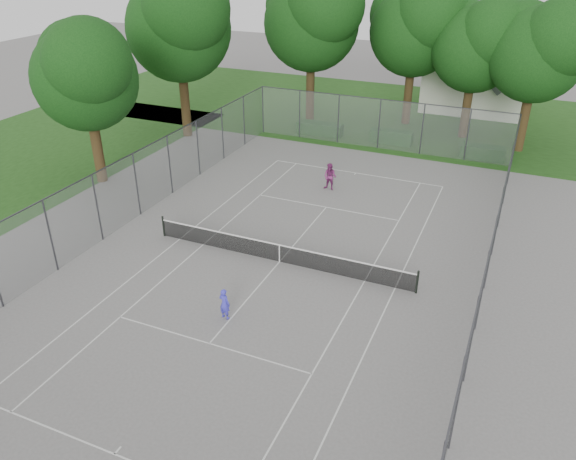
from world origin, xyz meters
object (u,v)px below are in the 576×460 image
at_px(girl_player, 225,304).
at_px(woman_player, 330,177).
at_px(tennis_net, 279,252).
at_px(house, 479,60).

xyz_separation_m(girl_player, woman_player, (-0.43, 13.54, 0.14)).
xyz_separation_m(tennis_net, house, (4.87, 30.02, 3.58)).
bearing_deg(house, tennis_net, -99.22).
height_order(tennis_net, woman_player, woman_player).
xyz_separation_m(house, woman_player, (-5.54, -21.24, -3.28)).
relative_size(house, girl_player, 7.52).
distance_m(tennis_net, house, 30.62).
height_order(tennis_net, house, house).
distance_m(girl_player, woman_player, 13.55).
height_order(girl_player, woman_player, woman_player).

